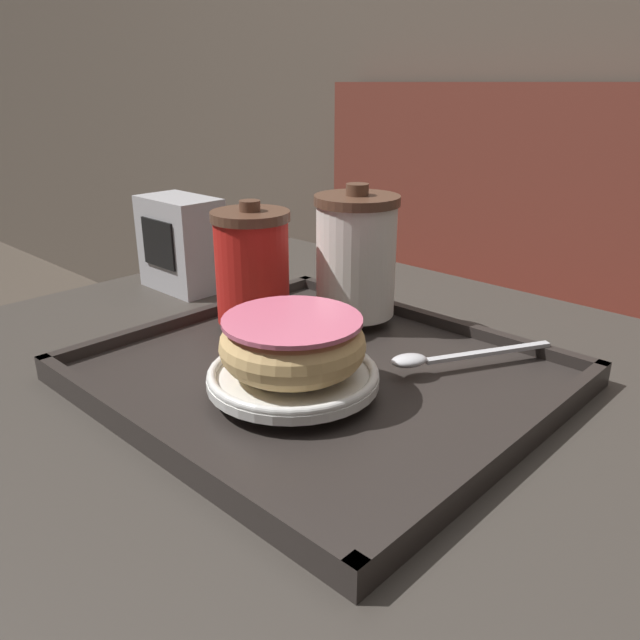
{
  "coord_description": "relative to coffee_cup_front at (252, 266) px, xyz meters",
  "views": [
    {
      "loc": [
        0.38,
        -0.41,
        1.0
      ],
      "look_at": [
        0.01,
        -0.02,
        0.8
      ],
      "focal_mm": 35.0,
      "sensor_mm": 36.0,
      "label": 1
    }
  ],
  "objects": [
    {
      "name": "serving_tray",
      "position": [
        0.13,
        -0.03,
        -0.08
      ],
      "size": [
        0.4,
        0.37,
        0.02
      ],
      "color": "#282321",
      "rests_on": "cafe_table"
    },
    {
      "name": "donut_chocolate_glazed",
      "position": [
        0.14,
        -0.08,
        -0.02
      ],
      "size": [
        0.13,
        0.13,
        0.05
      ],
      "color": "#DBB270",
      "rests_on": "plate_with_chocolate_donut"
    },
    {
      "name": "coffee_cup_rear",
      "position": [
        0.07,
        0.09,
        0.01
      ],
      "size": [
        0.09,
        0.09,
        0.14
      ],
      "color": "white",
      "rests_on": "serving_tray"
    },
    {
      "name": "napkin_dispenser",
      "position": [
        -0.21,
        0.06,
        -0.02
      ],
      "size": [
        0.11,
        0.07,
        0.13
      ],
      "color": "#B7B7BC",
      "rests_on": "cafe_table"
    },
    {
      "name": "spoon",
      "position": [
        0.21,
        0.04,
        -0.06
      ],
      "size": [
        0.09,
        0.16,
        0.01
      ],
      "rotation": [
        0.0,
        0.0,
        4.22
      ],
      "color": "silver",
      "rests_on": "serving_tray"
    },
    {
      "name": "booth_bench",
      "position": [
        -0.13,
        0.86,
        -0.5
      ],
      "size": [
        1.27,
        0.44,
        1.0
      ],
      "color": "brown",
      "rests_on": "ground_plane"
    },
    {
      "name": "cafe_table",
      "position": [
        0.12,
        -0.01,
        -0.26
      ],
      "size": [
        0.88,
        0.75,
        0.73
      ],
      "color": "#38332D",
      "rests_on": "ground_plane"
    },
    {
      "name": "plate_with_chocolate_donut",
      "position": [
        0.14,
        -0.08,
        -0.05
      ],
      "size": [
        0.15,
        0.15,
        0.01
      ],
      "color": "white",
      "rests_on": "serving_tray"
    },
    {
      "name": "coffee_cup_front",
      "position": [
        0.0,
        0.0,
        0.0
      ],
      "size": [
        0.08,
        0.08,
        0.13
      ],
      "color": "red",
      "rests_on": "serving_tray"
    }
  ]
}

